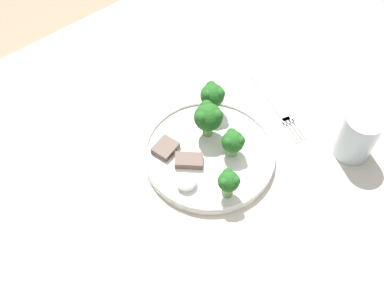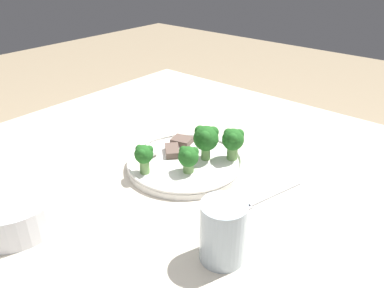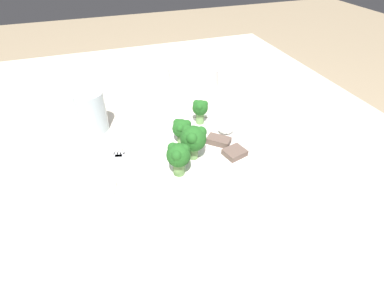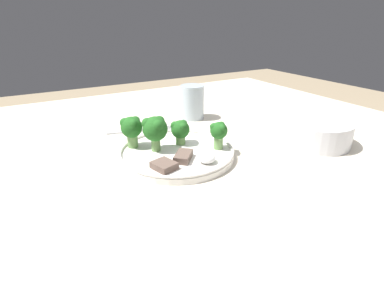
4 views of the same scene
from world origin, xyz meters
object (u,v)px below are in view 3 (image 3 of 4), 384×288
at_px(cream_bowl, 193,76).
at_px(drinking_glass, 92,114).
at_px(fork, 116,168).
at_px(dinner_plate, 199,146).

xyz_separation_m(cream_bowl, drinking_glass, (-0.30, -0.15, 0.02)).
height_order(fork, cream_bowl, cream_bowl).
bearing_deg(fork, drinking_glass, 99.59).
bearing_deg(drinking_glass, fork, -80.41).
bearing_deg(dinner_plate, drinking_glass, 142.92).
xyz_separation_m(dinner_plate, drinking_glass, (-0.20, 0.15, 0.03)).
distance_m(fork, drinking_glass, 0.17).
bearing_deg(fork, cream_bowl, 48.96).
relative_size(dinner_plate, drinking_glass, 2.51).
bearing_deg(cream_bowl, dinner_plate, -107.06).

